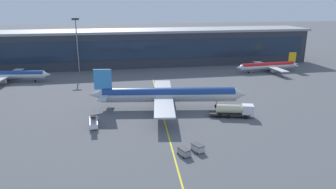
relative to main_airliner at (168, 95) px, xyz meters
The scene contains 11 objects.
ground_plane 8.82m from the main_airliner, 97.30° to the right, with size 700.00×700.00×0.00m, color #515459.
apron_lead_in_line 7.40m from the main_airliner, 111.92° to the right, with size 0.30×80.00×0.01m, color yellow.
terminal_building 64.75m from the main_airliner, 99.46° to the left, with size 176.98×20.66×15.73m.
main_airliner is the anchor object (origin of this frame).
fuel_tanker 18.08m from the main_airliner, 32.81° to the right, with size 11.07×5.39×3.25m.
belt_loader 21.68m from the main_airliner, 154.37° to the right, with size 2.19×6.95×3.49m.
baggage_cart_0 27.86m from the main_airliner, 94.51° to the right, with size 2.39×3.03×1.48m.
baggage_cart_1 26.64m from the main_airliner, 88.25° to the right, with size 2.39×3.03×1.48m.
commuter_jet_far 63.90m from the main_airliner, 142.06° to the left, with size 29.84×23.71×8.16m.
commuter_jet_near 61.58m from the main_airliner, 37.41° to the left, with size 28.15×22.30×7.63m.
apron_light_mast_0 59.09m from the main_airliner, 117.57° to the left, with size 2.80×0.50×21.63m.
Camera 1 is at (-14.37, -72.30, 27.97)m, focal length 33.92 mm.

